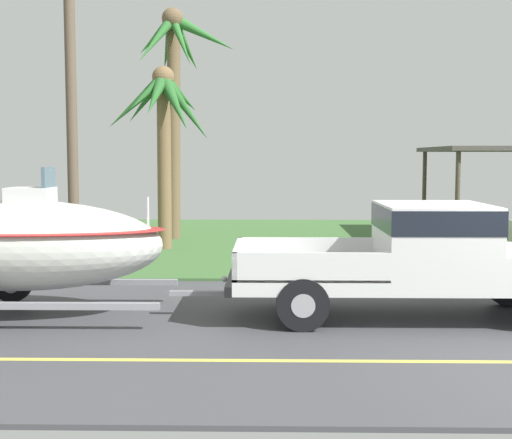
% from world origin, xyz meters
% --- Properties ---
extents(ground, '(36.00, 22.00, 0.11)m').
position_xyz_m(ground, '(0.00, 8.38, -0.01)').
color(ground, '#424247').
extents(pickup_truck_towing, '(5.85, 2.11, 1.85)m').
position_xyz_m(pickup_truck_towing, '(-1.43, 0.72, 1.03)').
color(pickup_truck_towing, silver).
rests_on(pickup_truck_towing, ground).
extents(boat_on_trailer, '(6.07, 2.39, 2.44)m').
position_xyz_m(boat_on_trailer, '(-8.18, 0.72, 1.18)').
color(boat_on_trailer, gray).
rests_on(boat_on_trailer, ground).
extents(palm_tree_near_left, '(3.20, 3.19, 7.22)m').
position_xyz_m(palm_tree_near_left, '(-6.99, 11.65, 5.19)').
color(palm_tree_near_left, brown).
rests_on(palm_tree_near_left, ground).
extents(palm_tree_mid, '(3.07, 2.94, 5.10)m').
position_xyz_m(palm_tree_mid, '(-6.96, 8.89, 3.79)').
color(palm_tree_mid, brown).
rests_on(palm_tree_mid, ground).
extents(utility_pole, '(0.24, 1.80, 7.63)m').
position_xyz_m(utility_pole, '(-8.42, 4.96, 3.96)').
color(utility_pole, brown).
rests_on(utility_pole, ground).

